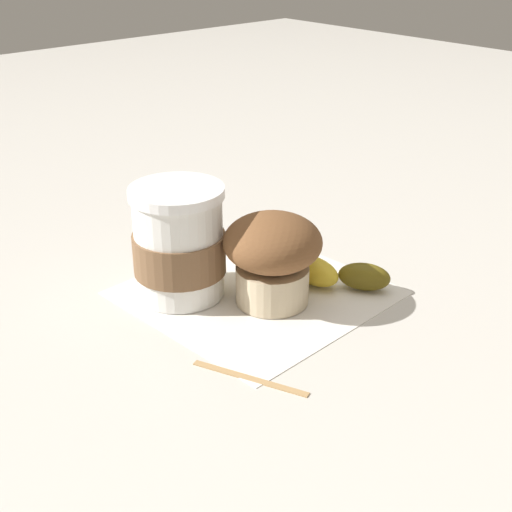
{
  "coord_description": "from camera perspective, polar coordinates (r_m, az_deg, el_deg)",
  "views": [
    {
      "loc": [
        -0.44,
        -0.49,
        0.37
      ],
      "look_at": [
        0.0,
        0.0,
        0.04
      ],
      "focal_mm": 50.0,
      "sensor_mm": 36.0,
      "label": 1
    }
  ],
  "objects": [
    {
      "name": "muffin",
      "position": [
        0.71,
        1.31,
        0.14
      ],
      "size": [
        0.1,
        0.1,
        0.09
      ],
      "color": "beige",
      "rests_on": "paper_napkin"
    },
    {
      "name": "paper_napkin",
      "position": [
        0.75,
        0.0,
        -2.94
      ],
      "size": [
        0.25,
        0.25,
        0.0
      ],
      "primitive_type": "cube",
      "rotation": [
        0.0,
        0.0,
        0.05
      ],
      "color": "white",
      "rests_on": "ground_plane"
    },
    {
      "name": "banana",
      "position": [
        0.77,
        4.79,
        -0.94
      ],
      "size": [
        0.08,
        0.16,
        0.03
      ],
      "color": "gold",
      "rests_on": "paper_napkin"
    },
    {
      "name": "coffee_cup",
      "position": [
        0.73,
        -6.17,
        0.92
      ],
      "size": [
        0.1,
        0.1,
        0.12
      ],
      "color": "white",
      "rests_on": "paper_napkin"
    },
    {
      "name": "ground_plane",
      "position": [
        0.76,
        0.0,
        -2.99
      ],
      "size": [
        3.0,
        3.0,
        0.0
      ],
      "primitive_type": "plane",
      "color": "beige"
    },
    {
      "name": "wooden_stirrer",
      "position": [
        0.63,
        -0.52,
        -9.72
      ],
      "size": [
        0.05,
        0.1,
        0.0
      ],
      "primitive_type": "cube",
      "rotation": [
        0.0,
        0.0,
        1.95
      ],
      "color": "tan",
      "rests_on": "ground_plane"
    }
  ]
}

